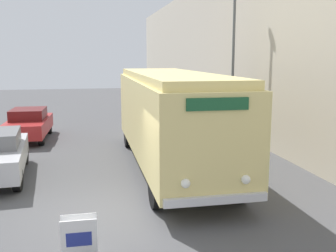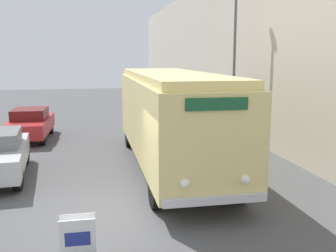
# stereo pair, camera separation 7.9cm
# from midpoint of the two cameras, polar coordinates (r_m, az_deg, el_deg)

# --- Properties ---
(ground_plane) EXTENTS (80.00, 80.00, 0.00)m
(ground_plane) POSITION_cam_midpoint_polar(r_m,az_deg,el_deg) (10.15, -9.61, -12.55)
(ground_plane) COLOR #4C4C4F
(building_wall_right) EXTENTS (0.30, 60.00, 8.54)m
(building_wall_right) POSITION_cam_midpoint_polar(r_m,az_deg,el_deg) (20.75, 10.04, 10.98)
(building_wall_right) COLOR beige
(building_wall_right) RESTS_ON ground_plane
(vintage_bus) EXTENTS (2.59, 10.12, 3.34)m
(vintage_bus) POSITION_cam_midpoint_polar(r_m,az_deg,el_deg) (13.58, 0.64, 1.68)
(vintage_bus) COLOR black
(vintage_bus) RESTS_ON ground_plane
(sign_board) EXTENTS (0.69, 0.33, 0.87)m
(sign_board) POSITION_cam_midpoint_polar(r_m,az_deg,el_deg) (8.04, -12.67, -15.67)
(sign_board) COLOR gray
(sign_board) RESTS_ON ground_plane
(streetlamp) EXTENTS (0.36, 0.36, 7.21)m
(streetlamp) POSITION_cam_midpoint_polar(r_m,az_deg,el_deg) (17.87, 9.81, 12.22)
(streetlamp) COLOR #595E60
(streetlamp) RESTS_ON ground_plane
(parked_car_mid) EXTENTS (1.88, 4.23, 1.45)m
(parked_car_mid) POSITION_cam_midpoint_polar(r_m,az_deg,el_deg) (19.65, -19.27, 0.32)
(parked_car_mid) COLOR black
(parked_car_mid) RESTS_ON ground_plane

